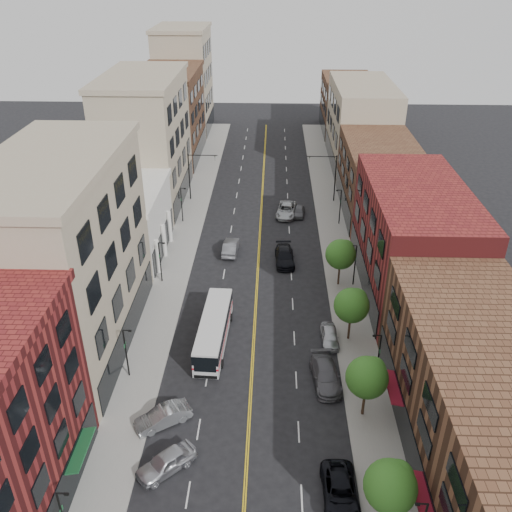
# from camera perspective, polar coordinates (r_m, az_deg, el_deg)

# --- Properties ---
(ground) EXTENTS (220.00, 220.00, 0.00)m
(ground) POSITION_cam_1_polar(r_m,az_deg,el_deg) (44.05, -0.92, -19.80)
(ground) COLOR black
(ground) RESTS_ON ground
(sidewalk_left) EXTENTS (4.00, 110.00, 0.15)m
(sidewalk_left) POSITION_cam_1_polar(r_m,az_deg,el_deg) (72.87, -7.51, 1.90)
(sidewalk_left) COLOR gray
(sidewalk_left) RESTS_ON ground
(sidewalk_right) EXTENTS (4.00, 110.00, 0.15)m
(sidewalk_right) POSITION_cam_1_polar(r_m,az_deg,el_deg) (72.42, 8.32, 1.66)
(sidewalk_right) COLOR gray
(sidewalk_right) RESTS_ON ground
(bldg_l_tanoffice) EXTENTS (10.00, 22.00, 18.00)m
(bldg_l_tanoffice) POSITION_cam_1_polar(r_m,az_deg,el_deg) (51.81, -19.43, -0.50)
(bldg_l_tanoffice) COLOR gray
(bldg_l_tanoffice) RESTS_ON ground
(bldg_l_white) EXTENTS (10.00, 14.00, 8.00)m
(bldg_l_white) POSITION_cam_1_polar(r_m,az_deg,el_deg) (69.15, -13.95, 3.31)
(bldg_l_white) COLOR silver
(bldg_l_white) RESTS_ON ground
(bldg_l_far_a) EXTENTS (10.00, 20.00, 18.00)m
(bldg_l_far_a) POSITION_cam_1_polar(r_m,az_deg,el_deg) (82.68, -11.46, 11.63)
(bldg_l_far_a) COLOR gray
(bldg_l_far_a) RESTS_ON ground
(bldg_l_far_b) EXTENTS (10.00, 20.00, 15.00)m
(bldg_l_far_b) POSITION_cam_1_polar(r_m,az_deg,el_deg) (101.90, -8.99, 14.28)
(bldg_l_far_b) COLOR brown
(bldg_l_far_b) RESTS_ON ground
(bldg_l_far_c) EXTENTS (10.00, 16.00, 20.00)m
(bldg_l_far_c) POSITION_cam_1_polar(r_m,az_deg,el_deg) (118.61, -7.55, 17.73)
(bldg_l_far_c) COLOR gray
(bldg_l_far_c) RESTS_ON ground
(bldg_r_near) EXTENTS (10.00, 26.00, 10.00)m
(bldg_r_near) POSITION_cam_1_polar(r_m,az_deg,el_deg) (43.21, 22.97, -14.52)
(bldg_r_near) COLOR brown
(bldg_r_near) RESTS_ON ground
(bldg_r_mid) EXTENTS (10.00, 22.00, 12.00)m
(bldg_r_mid) POSITION_cam_1_polar(r_m,az_deg,el_deg) (61.40, 16.19, 1.65)
(bldg_r_mid) COLOR maroon
(bldg_r_mid) RESTS_ON ground
(bldg_r_far_a) EXTENTS (10.00, 20.00, 10.00)m
(bldg_r_far_a) POSITION_cam_1_polar(r_m,az_deg,el_deg) (80.53, 12.89, 7.97)
(bldg_r_far_a) COLOR brown
(bldg_r_far_a) RESTS_ON ground
(bldg_r_far_b) EXTENTS (10.00, 22.00, 14.00)m
(bldg_r_far_b) POSITION_cam_1_polar(r_m,az_deg,el_deg) (99.58, 11.00, 13.46)
(bldg_r_far_b) COLOR gray
(bldg_r_far_b) RESTS_ON ground
(bldg_r_far_c) EXTENTS (10.00, 18.00, 11.00)m
(bldg_r_far_c) POSITION_cam_1_polar(r_m,az_deg,el_deg) (119.12, 9.59, 15.41)
(bldg_r_far_c) COLOR brown
(bldg_r_far_c) RESTS_ON ground
(tree_r_0) EXTENTS (3.40, 3.40, 5.59)m
(tree_r_0) POSITION_cam_1_polar(r_m,az_deg,el_deg) (37.88, 14.08, -22.30)
(tree_r_0) COLOR black
(tree_r_0) RESTS_ON sidewalk_right
(tree_r_1) EXTENTS (3.40, 3.40, 5.59)m
(tree_r_1) POSITION_cam_1_polar(r_m,az_deg,el_deg) (44.63, 11.71, -12.27)
(tree_r_1) COLOR black
(tree_r_1) RESTS_ON sidewalk_right
(tree_r_2) EXTENTS (3.40, 3.40, 5.59)m
(tree_r_2) POSITION_cam_1_polar(r_m,az_deg,el_deg) (52.44, 10.12, -5.03)
(tree_r_2) COLOR black
(tree_r_2) RESTS_ON sidewalk_right
(tree_r_3) EXTENTS (3.40, 3.40, 5.59)m
(tree_r_3) POSITION_cam_1_polar(r_m,az_deg,el_deg) (60.89, 8.98, 0.28)
(tree_r_3) COLOR black
(tree_r_3) RESTS_ON sidewalk_right
(lamp_l_1) EXTENTS (0.81, 0.55, 5.05)m
(lamp_l_1) POSITION_cam_1_polar(r_m,az_deg,el_deg) (49.31, -13.50, -9.63)
(lamp_l_1) COLOR black
(lamp_l_1) RESTS_ON sidewalk_left
(lamp_l_2) EXTENTS (0.81, 0.55, 5.05)m
(lamp_l_2) POSITION_cam_1_polar(r_m,az_deg,el_deg) (62.18, -10.03, -0.39)
(lamp_l_2) COLOR black
(lamp_l_2) RESTS_ON sidewalk_left
(lamp_l_3) EXTENTS (0.81, 0.55, 5.05)m
(lamp_l_3) POSITION_cam_1_polar(r_m,az_deg,el_deg) (76.23, -7.80, 5.57)
(lamp_l_3) COLOR black
(lamp_l_3) RESTS_ON sidewalk_left
(lamp_r_1) EXTENTS (0.81, 0.55, 5.05)m
(lamp_r_1) POSITION_cam_1_polar(r_m,az_deg,el_deg) (48.60, 12.73, -10.19)
(lamp_r_1) COLOR black
(lamp_r_1) RESTS_ON sidewalk_right
(lamp_r_2) EXTENTS (0.81, 0.55, 5.05)m
(lamp_r_2) POSITION_cam_1_polar(r_m,az_deg,el_deg) (61.61, 10.35, -0.72)
(lamp_r_2) COLOR black
(lamp_r_2) RESTS_ON sidewalk_right
(lamp_r_3) EXTENTS (0.81, 0.55, 5.05)m
(lamp_r_3) POSITION_cam_1_polar(r_m,az_deg,el_deg) (75.77, 8.84, 5.34)
(lamp_r_3) COLOR black
(lamp_r_3) RESTS_ON sidewalk_right
(signal_mast_left) EXTENTS (4.49, 0.18, 7.20)m
(signal_mast_left) POSITION_cam_1_polar(r_m,az_deg,el_deg) (82.83, -6.57, 8.86)
(signal_mast_left) COLOR black
(signal_mast_left) RESTS_ON sidewalk_left
(signal_mast_right) EXTENTS (4.49, 0.18, 7.20)m
(signal_mast_right) POSITION_cam_1_polar(r_m,az_deg,el_deg) (82.43, 7.87, 8.67)
(signal_mast_right) COLOR black
(signal_mast_right) RESTS_ON sidewalk_right
(city_bus) EXTENTS (2.99, 10.99, 2.80)m
(city_bus) POSITION_cam_1_polar(r_m,az_deg,el_deg) (52.80, -4.46, -7.67)
(city_bus) COLOR silver
(city_bus) RESTS_ON ground
(car_angle_a) EXTENTS (4.67, 4.48, 1.57)m
(car_angle_a) POSITION_cam_1_polar(r_m,az_deg,el_deg) (42.84, -9.43, -20.61)
(car_angle_a) COLOR #B0B1B8
(car_angle_a) RESTS_ON ground
(car_angle_b) EXTENTS (4.72, 3.82, 1.51)m
(car_angle_b) POSITION_cam_1_polar(r_m,az_deg,el_deg) (45.96, -9.74, -16.34)
(car_angle_b) COLOR #A7ABAF
(car_angle_b) RESTS_ON ground
(car_parked_near) EXTENTS (2.51, 5.30, 1.46)m
(car_parked_near) POSITION_cam_1_polar(r_m,az_deg,el_deg) (41.25, 8.85, -23.34)
(car_parked_near) COLOR black
(car_parked_near) RESTS_ON ground
(car_parked_mid) EXTENTS (2.81, 5.75, 1.61)m
(car_parked_mid) POSITION_cam_1_polar(r_m,az_deg,el_deg) (49.21, 7.35, -12.32)
(car_parked_mid) COLOR #515056
(car_parked_mid) RESTS_ON ground
(car_parked_far) EXTENTS (1.72, 4.08, 1.38)m
(car_parked_far) POSITION_cam_1_polar(r_m,az_deg,el_deg) (53.76, 7.75, -8.36)
(car_parked_far) COLOR silver
(car_parked_far) RESTS_ON ground
(car_lane_behind) EXTENTS (1.95, 5.04, 1.64)m
(car_lane_behind) POSITION_cam_1_polar(r_m,az_deg,el_deg) (68.49, -2.69, 0.95)
(car_lane_behind) COLOR #535459
(car_lane_behind) RESTS_ON ground
(car_lane_a) EXTENTS (2.53, 5.66, 1.61)m
(car_lane_a) POSITION_cam_1_polar(r_m,az_deg,el_deg) (66.39, 3.03, -0.05)
(car_lane_a) COLOR black
(car_lane_a) RESTS_ON ground
(car_lane_b) EXTENTS (3.37, 6.08, 1.61)m
(car_lane_b) POSITION_cam_1_polar(r_m,az_deg,el_deg) (78.69, 3.22, 4.86)
(car_lane_b) COLOR #ABAFB3
(car_lane_b) RESTS_ON ground
(car_lane_c) EXTENTS (2.00, 3.98, 1.30)m
(car_lane_c) POSITION_cam_1_polar(r_m,az_deg,el_deg) (78.73, 4.55, 4.70)
(car_lane_c) COLOR #525357
(car_lane_c) RESTS_ON ground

